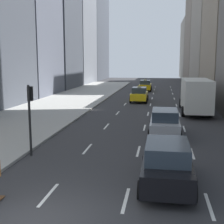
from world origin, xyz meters
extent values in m
plane|color=#333335|center=(0.00, 0.00, 0.00)|extent=(160.00, 160.00, 0.00)
cube|color=#9E9E99|center=(-7.00, 27.00, 0.07)|extent=(8.00, 66.00, 0.15)
cube|color=white|center=(-0.20, 2.00, 0.01)|extent=(0.12, 2.00, 0.01)
cube|color=white|center=(-0.20, 8.00, 0.01)|extent=(0.12, 2.00, 0.01)
cube|color=white|center=(-0.20, 14.00, 0.01)|extent=(0.12, 2.00, 0.01)
cube|color=white|center=(-0.20, 20.00, 0.01)|extent=(0.12, 2.00, 0.01)
cube|color=white|center=(-0.20, 26.00, 0.01)|extent=(0.12, 2.00, 0.01)
cube|color=white|center=(-0.20, 32.00, 0.01)|extent=(0.12, 2.00, 0.01)
cube|color=white|center=(-0.20, 38.00, 0.01)|extent=(0.12, 2.00, 0.01)
cube|color=white|center=(-0.20, 44.00, 0.01)|extent=(0.12, 2.00, 0.01)
cube|color=white|center=(-0.20, 50.00, 0.01)|extent=(0.12, 2.00, 0.01)
cube|color=white|center=(2.60, 2.00, 0.01)|extent=(0.12, 2.00, 0.01)
cube|color=white|center=(2.60, 8.00, 0.01)|extent=(0.12, 2.00, 0.01)
cube|color=white|center=(2.60, 14.00, 0.01)|extent=(0.12, 2.00, 0.01)
cube|color=white|center=(2.60, 20.00, 0.01)|extent=(0.12, 2.00, 0.01)
cube|color=white|center=(2.60, 26.00, 0.01)|extent=(0.12, 2.00, 0.01)
cube|color=white|center=(2.60, 32.00, 0.01)|extent=(0.12, 2.00, 0.01)
cube|color=white|center=(2.60, 38.00, 0.01)|extent=(0.12, 2.00, 0.01)
cube|color=white|center=(2.60, 44.00, 0.01)|extent=(0.12, 2.00, 0.01)
cube|color=white|center=(2.60, 50.00, 0.01)|extent=(0.12, 2.00, 0.01)
cube|color=white|center=(5.40, 2.00, 0.01)|extent=(0.12, 2.00, 0.01)
cube|color=white|center=(5.40, 8.00, 0.01)|extent=(0.12, 2.00, 0.01)
cube|color=white|center=(5.40, 14.00, 0.01)|extent=(0.12, 2.00, 0.01)
cube|color=white|center=(5.40, 20.00, 0.01)|extent=(0.12, 2.00, 0.01)
cube|color=white|center=(5.40, 26.00, 0.01)|extent=(0.12, 2.00, 0.01)
cube|color=white|center=(5.40, 32.00, 0.01)|extent=(0.12, 2.00, 0.01)
cube|color=white|center=(5.40, 38.00, 0.01)|extent=(0.12, 2.00, 0.01)
cube|color=white|center=(5.40, 44.00, 0.01)|extent=(0.12, 2.00, 0.01)
cube|color=white|center=(5.40, 50.00, 0.01)|extent=(0.12, 2.00, 0.01)
cube|color=slate|center=(-14.00, 33.07, 8.19)|extent=(6.00, 10.15, 16.37)
cube|color=gray|center=(-14.00, 56.69, 14.05)|extent=(6.00, 12.52, 28.11)
cube|color=#4C515B|center=(-14.00, 71.46, 17.33)|extent=(6.00, 16.51, 34.65)
cube|color=gray|center=(12.00, 63.32, 11.70)|extent=(6.00, 16.21, 23.40)
cube|color=gray|center=(12.00, 80.70, 7.79)|extent=(6.00, 17.62, 15.57)
cube|color=yellow|center=(1.20, 41.76, 0.71)|extent=(1.80, 4.40, 0.76)
cube|color=#28333D|center=(1.20, 41.50, 1.41)|extent=(1.58, 2.29, 0.64)
cube|color=#F2E599|center=(1.20, 41.50, 1.80)|extent=(0.44, 0.20, 0.14)
cylinder|color=black|center=(0.30, 43.13, 0.33)|extent=(0.22, 0.66, 0.66)
cylinder|color=black|center=(2.10, 43.13, 0.33)|extent=(0.22, 0.66, 0.66)
cylinder|color=black|center=(0.30, 40.40, 0.33)|extent=(0.22, 0.66, 0.66)
cylinder|color=black|center=(2.10, 40.40, 0.33)|extent=(0.22, 0.66, 0.66)
cube|color=yellow|center=(1.20, 28.35, 0.71)|extent=(1.80, 4.40, 0.76)
cube|color=#28333D|center=(1.20, 28.09, 1.41)|extent=(1.58, 2.29, 0.64)
cube|color=#F2E599|center=(1.20, 28.09, 1.80)|extent=(0.44, 0.20, 0.14)
cylinder|color=black|center=(0.30, 29.71, 0.33)|extent=(0.22, 0.66, 0.66)
cylinder|color=black|center=(2.10, 29.71, 0.33)|extent=(0.22, 0.66, 0.66)
cylinder|color=black|center=(0.30, 26.99, 0.33)|extent=(0.22, 0.66, 0.66)
cylinder|color=black|center=(2.10, 26.99, 0.33)|extent=(0.22, 0.66, 0.66)
cube|color=#9EA0A5|center=(4.00, 11.90, 0.70)|extent=(1.80, 4.70, 0.75)
cube|color=#28333D|center=(4.00, 11.62, 1.40)|extent=(1.58, 2.45, 0.64)
cylinder|color=black|center=(3.10, 13.36, 0.33)|extent=(0.22, 0.66, 0.66)
cylinder|color=black|center=(4.90, 13.36, 0.33)|extent=(0.22, 0.66, 0.66)
cylinder|color=black|center=(3.10, 10.44, 0.33)|extent=(0.22, 0.66, 0.66)
cylinder|color=black|center=(4.90, 10.44, 0.33)|extent=(0.22, 0.66, 0.66)
cube|color=black|center=(4.00, 3.63, 0.73)|extent=(1.80, 4.63, 0.80)
cube|color=#28333D|center=(4.00, 3.35, 1.45)|extent=(1.58, 2.41, 0.64)
cylinder|color=black|center=(3.10, 5.06, 0.33)|extent=(0.22, 0.66, 0.66)
cylinder|color=black|center=(4.90, 5.06, 0.33)|extent=(0.22, 0.66, 0.66)
cylinder|color=black|center=(3.10, 2.19, 0.33)|extent=(0.22, 0.66, 0.66)
cylinder|color=black|center=(4.90, 2.19, 0.33)|extent=(0.22, 0.66, 0.66)
cube|color=#262628|center=(6.80, 24.43, 1.50)|extent=(2.10, 2.40, 2.10)
cube|color=#28333D|center=(6.80, 25.58, 1.80)|extent=(1.90, 0.10, 0.90)
cube|color=silver|center=(6.80, 20.23, 1.80)|extent=(2.30, 6.00, 2.70)
cylinder|color=black|center=(5.75, 24.43, 0.45)|extent=(0.28, 0.90, 0.90)
cylinder|color=black|center=(7.85, 24.43, 0.45)|extent=(0.28, 0.90, 0.90)
cylinder|color=black|center=(5.65, 19.03, 0.45)|extent=(0.28, 0.90, 0.90)
cylinder|color=black|center=(7.95, 19.03, 0.45)|extent=(0.28, 0.90, 0.90)
cylinder|color=black|center=(-1.77, 1.45, 0.03)|extent=(0.18, 0.05, 0.05)
cylinder|color=black|center=(-2.75, 6.39, 1.80)|extent=(0.12, 0.12, 3.60)
cube|color=black|center=(-2.75, 6.57, 3.15)|extent=(0.24, 0.20, 0.72)
sphere|color=red|center=(-2.75, 6.68, 3.38)|extent=(0.14, 0.14, 0.14)
sphere|color=#4C3F14|center=(-2.75, 6.68, 3.15)|extent=(0.14, 0.14, 0.14)
sphere|color=#198C2D|center=(-2.75, 6.68, 2.92)|extent=(0.14, 0.14, 0.14)
camera|label=1|loc=(3.72, -8.10, 4.78)|focal=50.00mm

